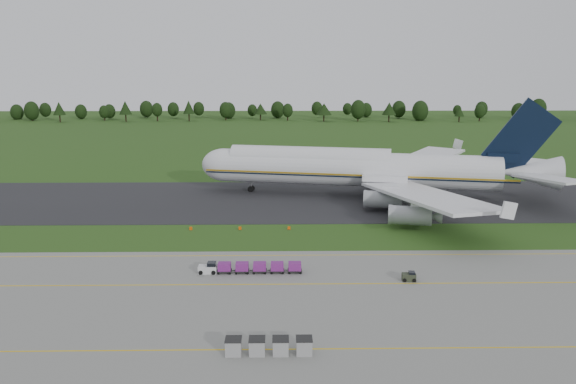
{
  "coord_description": "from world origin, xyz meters",
  "views": [
    {
      "loc": [
        2.28,
        -93.3,
        28.49
      ],
      "look_at": [
        3.84,
        2.0,
        7.54
      ],
      "focal_mm": 35.0,
      "sensor_mm": 36.0,
      "label": 1
    }
  ],
  "objects_px": {
    "baggage_train": "(249,267)",
    "edge_markers": "(240,228)",
    "aircraft": "(363,168)",
    "utility_cart": "(409,277)",
    "uld_row": "(269,346)"
  },
  "relations": [
    {
      "from": "baggage_train",
      "to": "edge_markers",
      "type": "relative_size",
      "value": 0.81
    },
    {
      "from": "aircraft",
      "to": "uld_row",
      "type": "height_order",
      "value": "aircraft"
    },
    {
      "from": "uld_row",
      "to": "edge_markers",
      "type": "height_order",
      "value": "uld_row"
    },
    {
      "from": "utility_cart",
      "to": "edge_markers",
      "type": "bearing_deg",
      "value": 134.29
    },
    {
      "from": "utility_cart",
      "to": "uld_row",
      "type": "height_order",
      "value": "uld_row"
    },
    {
      "from": "aircraft",
      "to": "utility_cart",
      "type": "distance_m",
      "value": 52.72
    },
    {
      "from": "baggage_train",
      "to": "uld_row",
      "type": "height_order",
      "value": "uld_row"
    },
    {
      "from": "baggage_train",
      "to": "edge_markers",
      "type": "height_order",
      "value": "baggage_train"
    },
    {
      "from": "utility_cart",
      "to": "uld_row",
      "type": "distance_m",
      "value": 27.42
    },
    {
      "from": "aircraft",
      "to": "utility_cart",
      "type": "height_order",
      "value": "aircraft"
    },
    {
      "from": "utility_cart",
      "to": "edge_markers",
      "type": "height_order",
      "value": "utility_cart"
    },
    {
      "from": "utility_cart",
      "to": "uld_row",
      "type": "xyz_separation_m",
      "value": [
        -18.88,
        -19.89,
        0.34
      ]
    },
    {
      "from": "aircraft",
      "to": "edge_markers",
      "type": "height_order",
      "value": "aircraft"
    },
    {
      "from": "baggage_train",
      "to": "uld_row",
      "type": "xyz_separation_m",
      "value": [
        3.27,
        -23.33,
        0.03
      ]
    },
    {
      "from": "aircraft",
      "to": "edge_markers",
      "type": "relative_size",
      "value": 4.44
    }
  ]
}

